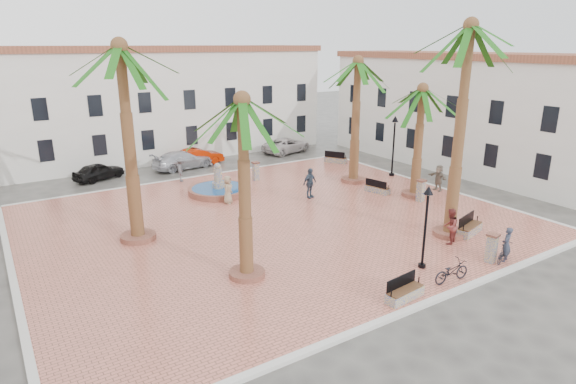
% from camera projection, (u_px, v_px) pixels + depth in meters
% --- Properties ---
extents(ground, '(120.00, 120.00, 0.00)m').
position_uv_depth(ground, '(273.00, 222.00, 27.28)').
color(ground, '#56544F').
rests_on(ground, ground).
extents(plaza, '(26.00, 22.00, 0.15)m').
position_uv_depth(plaza, '(273.00, 220.00, 27.25)').
color(plaza, '#D67560').
rests_on(plaza, ground).
extents(kerb_n, '(26.30, 0.30, 0.16)m').
position_uv_depth(kerb_n, '(198.00, 177.00, 36.09)').
color(kerb_n, silver).
rests_on(kerb_n, ground).
extents(kerb_s, '(26.30, 0.30, 0.16)m').
position_uv_depth(kerb_s, '(421.00, 305.00, 18.42)').
color(kerb_s, silver).
rests_on(kerb_s, ground).
extents(kerb_e, '(0.30, 22.30, 0.16)m').
position_uv_depth(kerb_e, '(431.00, 185.00, 33.97)').
color(kerb_e, silver).
rests_on(kerb_e, ground).
extents(kerb_w, '(0.30, 22.30, 0.16)m').
position_uv_depth(kerb_w, '(13.00, 278.00, 20.53)').
color(kerb_w, silver).
rests_on(kerb_w, ground).
extents(building_north, '(30.40, 7.40, 9.50)m').
position_uv_depth(building_north, '(155.00, 102.00, 41.93)').
color(building_north, white).
rests_on(building_north, ground).
extents(building_east, '(7.40, 26.40, 9.00)m').
position_uv_depth(building_east, '(477.00, 112.00, 37.88)').
color(building_east, white).
rests_on(building_east, ground).
extents(fountain, '(4.00, 4.00, 2.06)m').
position_uv_depth(fountain, '(219.00, 189.00, 31.91)').
color(fountain, '#975644').
rests_on(fountain, plaza).
extents(palm_nw, '(5.76, 5.76, 9.83)m').
position_uv_depth(palm_nw, '(122.00, 68.00, 21.98)').
color(palm_nw, '#975644').
rests_on(palm_nw, plaza).
extents(palm_sw, '(5.03, 5.03, 7.82)m').
position_uv_depth(palm_sw, '(243.00, 121.00, 18.66)').
color(palm_sw, '#975644').
rests_on(palm_sw, plaza).
extents(palm_s, '(5.34, 5.34, 10.70)m').
position_uv_depth(palm_s, '(469.00, 48.00, 22.22)').
color(palm_s, '#975644').
rests_on(palm_s, plaza).
extents(palm_e, '(5.27, 5.27, 7.25)m').
position_uv_depth(palm_e, '(422.00, 102.00, 29.68)').
color(palm_e, '#975644').
rests_on(palm_e, plaza).
extents(palm_ne, '(5.71, 5.71, 8.79)m').
position_uv_depth(palm_ne, '(358.00, 76.00, 32.51)').
color(palm_ne, '#975644').
rests_on(palm_ne, plaza).
extents(bench_s, '(1.82, 0.72, 0.94)m').
position_uv_depth(bench_s, '(404.00, 293.00, 18.66)').
color(bench_s, gray).
rests_on(bench_s, plaza).
extents(bench_se, '(2.03, 1.09, 1.02)m').
position_uv_depth(bench_se, '(470.00, 229.00, 25.06)').
color(bench_se, gray).
rests_on(bench_se, plaza).
extents(bench_e, '(0.90, 1.80, 0.91)m').
position_uv_depth(bench_e, '(377.00, 189.00, 32.02)').
color(bench_e, gray).
rests_on(bench_e, plaza).
extents(bench_ne, '(1.43, 1.89, 0.98)m').
position_uv_depth(bench_ne, '(335.00, 159.00, 40.09)').
color(bench_ne, gray).
rests_on(bench_ne, plaza).
extents(lamppost_s, '(0.41, 0.41, 3.79)m').
position_uv_depth(lamppost_s, '(427.00, 213.00, 20.65)').
color(lamppost_s, black).
rests_on(lamppost_s, plaza).
extents(lamppost_e, '(0.49, 0.49, 4.49)m').
position_uv_depth(lamppost_e, '(394.00, 136.00, 35.36)').
color(lamppost_e, black).
rests_on(lamppost_e, plaza).
extents(bollard_se, '(0.58, 0.58, 1.37)m').
position_uv_depth(bollard_se, '(492.00, 248.00, 21.70)').
color(bollard_se, gray).
rests_on(bollard_se, plaza).
extents(bollard_n, '(0.49, 0.49, 1.37)m').
position_uv_depth(bollard_n, '(256.00, 171.00, 34.79)').
color(bollard_n, gray).
rests_on(bollard_n, plaza).
extents(bollard_e, '(0.56, 0.56, 1.41)m').
position_uv_depth(bollard_e, '(421.00, 190.00, 30.12)').
color(bollard_e, gray).
rests_on(bollard_e, plaza).
extents(litter_bin, '(0.39, 0.39, 0.75)m').
position_uv_depth(litter_bin, '(448.00, 226.00, 25.17)').
color(litter_bin, black).
rests_on(litter_bin, plaza).
extents(cyclist_a, '(0.70, 0.58, 1.63)m').
position_uv_depth(cyclist_a, '(507.00, 244.00, 21.79)').
color(cyclist_a, '#2F3445').
rests_on(cyclist_a, plaza).
extents(bicycle_a, '(1.84, 0.78, 0.94)m').
position_uv_depth(bicycle_a, '(451.00, 271.00, 19.98)').
color(bicycle_a, black).
rests_on(bicycle_a, plaza).
extents(cyclist_b, '(1.08, 0.97, 1.81)m').
position_uv_depth(cyclist_b, '(450.00, 226.00, 23.70)').
color(cyclist_b, maroon).
rests_on(cyclist_b, plaza).
extents(bicycle_b, '(1.60, 0.83, 0.93)m').
position_uv_depth(bicycle_b, '(504.00, 252.00, 21.84)').
color(bicycle_b, black).
rests_on(bicycle_b, plaza).
extents(pedestrian_fountain_a, '(1.01, 1.00, 1.76)m').
position_uv_depth(pedestrian_fountain_a, '(228.00, 190.00, 29.72)').
color(pedestrian_fountain_a, tan).
rests_on(pedestrian_fountain_a, plaza).
extents(pedestrian_fountain_b, '(1.23, 0.73, 1.96)m').
position_uv_depth(pedestrian_fountain_b, '(310.00, 183.00, 30.76)').
color(pedestrian_fountain_b, '#324254').
rests_on(pedestrian_fountain_b, plaza).
extents(pedestrian_north, '(1.03, 1.31, 1.77)m').
position_uv_depth(pedestrian_north, '(181.00, 169.00, 34.45)').
color(pedestrian_north, '#57575C').
rests_on(pedestrian_north, plaza).
extents(pedestrian_east, '(0.68, 1.69, 1.77)m').
position_uv_depth(pedestrian_east, '(439.00, 178.00, 32.34)').
color(pedestrian_east, '#786A5B').
rests_on(pedestrian_east, plaza).
extents(car_black, '(4.04, 2.84, 1.28)m').
position_uv_depth(car_black, '(99.00, 171.00, 35.50)').
color(car_black, black).
rests_on(car_black, ground).
extents(car_red, '(4.29, 1.73, 1.39)m').
position_uv_depth(car_red, '(198.00, 157.00, 39.85)').
color(car_red, '#AF2002').
rests_on(car_red, ground).
extents(car_silver, '(5.18, 2.69, 1.43)m').
position_uv_depth(car_silver, '(183.00, 160.00, 38.65)').
color(car_silver, silver).
rests_on(car_silver, ground).
extents(car_white, '(5.31, 3.34, 1.37)m').
position_uv_depth(car_white, '(287.00, 145.00, 44.38)').
color(car_white, beige).
rests_on(car_white, ground).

